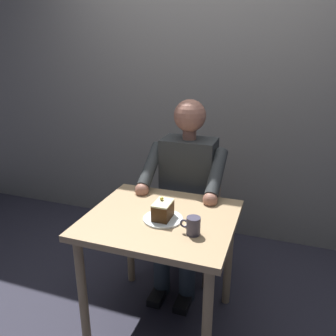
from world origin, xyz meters
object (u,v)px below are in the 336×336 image
Objects in this scene: coffee_cup at (193,225)px; cake_slice at (163,210)px; chair at (191,205)px; seated_person at (185,192)px; dessert_spoon at (189,223)px; dining_table at (161,233)px.

cake_slice is at bearing -25.47° from coffee_cup.
chair is 0.24m from seated_person.
seated_person is at bearing -70.07° from coffee_cup.
coffee_cup reaches higher than dessert_spoon.
chair is 0.84m from coffee_cup.
seated_person is 0.52m from cake_slice.
dining_table is 0.20m from dessert_spoon.
dessert_spoon is (-0.17, 0.51, 0.06)m from seated_person.
dessert_spoon is at bearing 104.06° from chair.
seated_person is 9.94× the size of cake_slice.
chair reaches higher than coffee_cup.
dessert_spoon is at bearing -62.39° from coffee_cup.
seated_person is at bearing 90.00° from chair.
dessert_spoon is (-0.17, 0.03, 0.11)m from dining_table.
cake_slice is (-0.02, 0.03, 0.16)m from dining_table.
dining_table is 0.65m from chair.
seated_person is (0.00, 0.17, 0.18)m from chair.
dining_table is 5.64× the size of dessert_spoon.
seated_person is 0.64m from coffee_cup.
dining_table is 0.63× the size of seated_person.
coffee_cup is (-0.22, 0.12, 0.16)m from dining_table.
chair is 6.26× the size of dessert_spoon.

